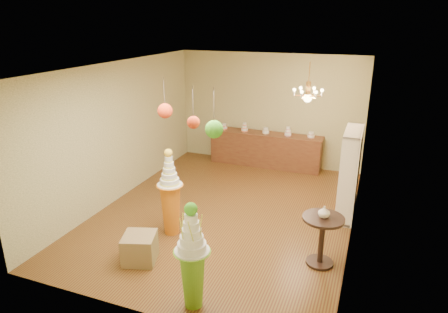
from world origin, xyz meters
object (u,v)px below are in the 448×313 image
(pedestal_green, at_px, (192,265))
(round_table, at_px, (322,234))
(pedestal_orange, at_px, (171,202))
(sideboard, at_px, (265,149))

(pedestal_green, relative_size, round_table, 1.85)
(pedestal_orange, xyz_separation_m, round_table, (2.76, -0.02, -0.09))
(pedestal_green, distance_m, round_table, 2.25)
(pedestal_green, relative_size, pedestal_orange, 0.96)
(sideboard, height_order, round_table, sideboard)
(pedestal_orange, distance_m, sideboard, 4.20)
(pedestal_green, xyz_separation_m, round_table, (1.52, 1.66, -0.10))
(pedestal_green, xyz_separation_m, sideboard, (-0.58, 5.82, -0.18))
(round_table, bearing_deg, sideboard, 116.77)
(pedestal_orange, bearing_deg, sideboard, 80.94)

